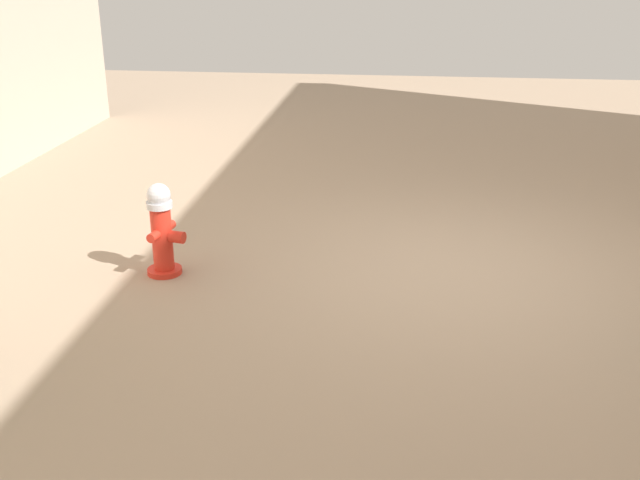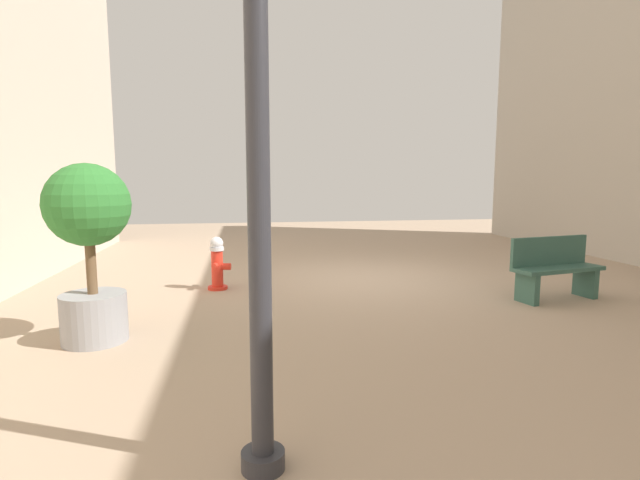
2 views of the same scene
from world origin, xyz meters
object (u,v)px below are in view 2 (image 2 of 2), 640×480
Objects in this scene: planter_tree at (89,236)px; bench_near at (555,268)px; fire_hydrant at (217,263)px; street_lamp at (256,44)px.

bench_near is at bearing -171.83° from planter_tree.
fire_hydrant is 2.81m from planter_tree.
planter_tree is at bearing 62.47° from fire_hydrant.
planter_tree is (6.37, 0.91, 0.72)m from bench_near.
fire_hydrant is at bearing -117.53° from planter_tree.
street_lamp reaches higher than fire_hydrant.
bench_near is at bearing -141.64° from street_lamp.
bench_near reaches higher than fire_hydrant.
street_lamp is (-0.53, 5.11, 2.15)m from fire_hydrant.
bench_near is 0.36× the size of street_lamp.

